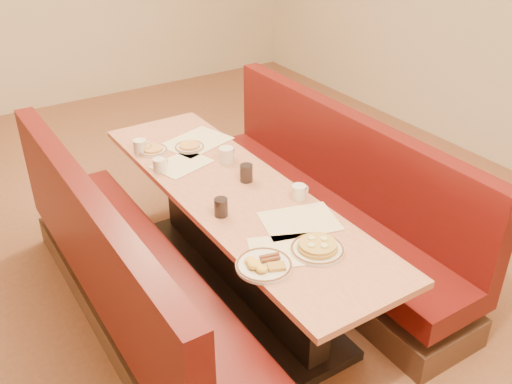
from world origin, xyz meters
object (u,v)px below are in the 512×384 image
eggs_plate (263,265)px  coffee_mug_b (160,165)px  diner_table (237,241)px  soda_tumbler_near (221,207)px  coffee_mug_d (140,146)px  booth_right (327,210)px  soda_tumbler_mid (246,173)px  coffee_mug_c (227,155)px  pancake_plate (317,248)px  booth_left (128,283)px  coffee_mug_a (299,192)px

eggs_plate → coffee_mug_b: coffee_mug_b is taller
eggs_plate → coffee_mug_b: bearing=90.1°
diner_table → soda_tumbler_near: 0.52m
diner_table → coffee_mug_d: (-0.28, 0.79, 0.42)m
booth_right → soda_tumbler_near: bearing=-168.2°
eggs_plate → coffee_mug_d: size_ratio=2.29×
eggs_plate → coffee_mug_d: bearing=90.1°
coffee_mug_d → soda_tumbler_mid: (0.39, -0.73, 0.01)m
coffee_mug_c → soda_tumbler_mid: (-0.03, -0.29, 0.00)m
soda_tumbler_near → booth_right: bearing=11.8°
eggs_plate → soda_tumbler_mid: (0.39, 0.79, 0.04)m
booth_right → pancake_plate: 1.11m
eggs_plate → coffee_mug_b: 1.20m
booth_right → soda_tumbler_mid: (-0.61, 0.06, 0.44)m
booth_left → coffee_mug_b: 0.79m
pancake_plate → soda_tumbler_mid: soda_tumbler_mid is taller
booth_left → coffee_mug_b: bearing=46.5°
diner_table → booth_right: (0.73, 0.00, -0.01)m
pancake_plate → coffee_mug_a: (0.23, 0.47, 0.02)m
booth_left → booth_right: same height
pancake_plate → coffee_mug_d: coffee_mug_d is taller
coffee_mug_b → coffee_mug_d: bearing=78.3°
booth_right → soda_tumbler_near: size_ratio=23.54×
booth_right → coffee_mug_b: 1.20m
pancake_plate → eggs_plate: 0.31m
booth_right → coffee_mug_d: booth_right is taller
coffee_mug_a → booth_left: bearing=160.6°
pancake_plate → coffee_mug_c: (0.11, 1.11, 0.03)m
diner_table → soda_tumbler_mid: bearing=28.9°
coffee_mug_a → diner_table: bearing=129.3°
coffee_mug_a → coffee_mug_b: size_ratio=1.06×
eggs_plate → soda_tumbler_mid: soda_tumbler_mid is taller
coffee_mug_c → coffee_mug_d: 0.61m
diner_table → coffee_mug_c: coffee_mug_c is taller
booth_left → booth_right: (1.46, 0.00, 0.00)m
pancake_plate → soda_tumbler_near: (-0.24, 0.56, 0.03)m
soda_tumbler_mid → coffee_mug_a: bearing=-67.4°
booth_left → coffee_mug_c: (0.88, 0.35, 0.44)m
soda_tumbler_near → coffee_mug_a: bearing=-10.5°
pancake_plate → eggs_plate: (-0.31, 0.04, -0.00)m
booth_left → pancake_plate: bearing=-44.8°
soda_tumbler_mid → coffee_mug_b: bearing=133.6°
booth_right → soda_tumbler_near: (-0.94, -0.20, 0.44)m
coffee_mug_c → soda_tumbler_mid: soda_tumbler_mid is taller
coffee_mug_d → soda_tumbler_mid: soda_tumbler_mid is taller
coffee_mug_a → coffee_mug_c: bearing=97.1°
coffee_mug_c → coffee_mug_d: coffee_mug_c is taller
pancake_plate → soda_tumbler_near: size_ratio=2.61×
diner_table → eggs_plate: bearing=-110.8°
coffee_mug_b → eggs_plate: bearing=-101.6°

